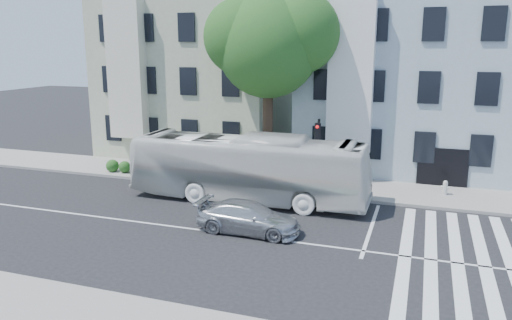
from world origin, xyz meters
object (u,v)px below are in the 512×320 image
at_px(bus, 248,168).
at_px(fire_hydrant, 445,187).
at_px(sedan, 248,217).
at_px(traffic_signal, 318,148).

distance_m(bus, fire_hydrant, 10.07).
bearing_deg(fire_hydrant, sedan, -135.24).
bearing_deg(sedan, fire_hydrant, -43.96).
xyz_separation_m(sedan, traffic_signal, (1.69, 5.48, 1.97)).
distance_m(sedan, fire_hydrant, 11.01).
bearing_deg(traffic_signal, bus, -178.01).
bearing_deg(bus, sedan, -160.08).
height_order(sedan, traffic_signal, traffic_signal).
height_order(bus, fire_hydrant, bus).
relative_size(sedan, fire_hydrant, 5.89).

